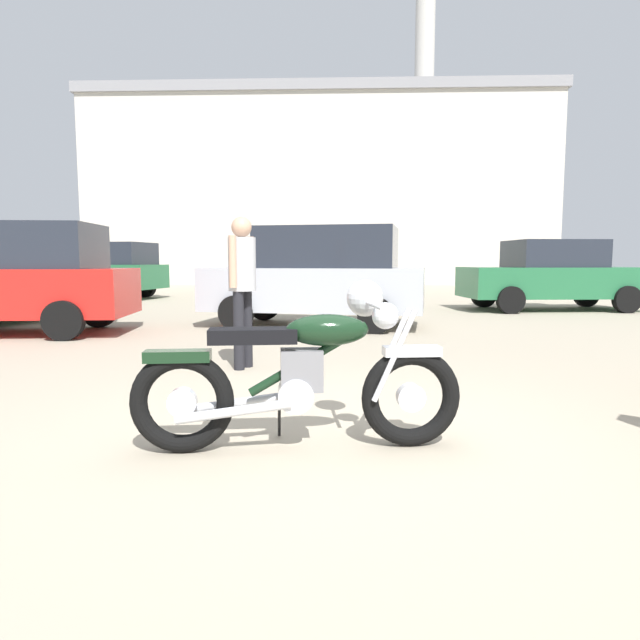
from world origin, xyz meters
The scene contains 8 objects.
ground_plane centered at (0.00, 0.00, 0.00)m, with size 80.00×80.00×0.00m, color tan.
vintage_motorcycle centered at (-0.20, -0.29, 0.49)m, with size 2.06×0.78×1.07m.
bystander centered at (-1.24, 2.23, 1.02)m, with size 0.30×0.44×1.66m.
pale_sedan_back centered at (-5.67, 4.65, 0.92)m, with size 4.13×2.33×1.78m.
blue_hatchback_right centered at (4.37, 10.14, 0.84)m, with size 4.43×2.44×1.67m.
red_hatchback_near centered at (-8.80, 12.89, 0.94)m, with size 4.87×2.37×1.74m.
silver_sedan_mid centered at (-0.84, 6.24, 0.92)m, with size 4.03×2.10×1.78m.
industrial_building centered at (-3.17, 28.99, 4.93)m, with size 24.46×13.40×21.77m.
Camera 1 is at (0.26, -3.69, 1.19)m, focal length 31.08 mm.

